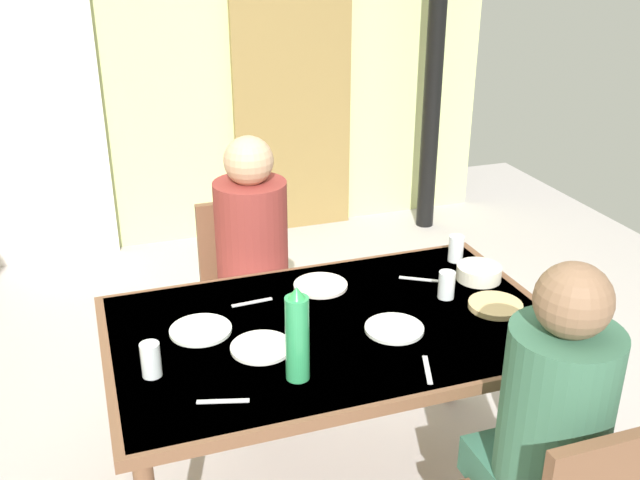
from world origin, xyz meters
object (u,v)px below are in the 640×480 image
object	(u,v)px
person_far_diner	(253,240)
water_bottle_green_near	(297,336)
chair_far_diner	(248,287)
serving_bowl_center	(479,273)
person_near_diner	(553,408)
dining_table	(334,341)

from	to	relation	value
person_far_diner	water_bottle_green_near	size ratio (longest dim) A/B	2.53
chair_far_diner	person_far_diner	bearing A→B (deg)	90.00
chair_far_diner	water_bottle_green_near	xyz separation A→B (m)	(-0.10, -1.07, 0.38)
serving_bowl_center	person_near_diner	bearing A→B (deg)	-107.12
chair_far_diner	water_bottle_green_near	size ratio (longest dim) A/B	2.85
dining_table	chair_far_diner	distance (m)	0.84
chair_far_diner	serving_bowl_center	world-z (taller)	chair_far_diner
dining_table	serving_bowl_center	bearing A→B (deg)	12.51
water_bottle_green_near	person_far_diner	bearing A→B (deg)	84.13
person_near_diner	serving_bowl_center	bearing A→B (deg)	72.88
person_far_diner	serving_bowl_center	world-z (taller)	person_far_diner
person_far_diner	serving_bowl_center	distance (m)	0.92
person_far_diner	serving_bowl_center	bearing A→B (deg)	144.22
dining_table	person_far_diner	distance (m)	0.70
dining_table	serving_bowl_center	distance (m)	0.66
chair_far_diner	serving_bowl_center	xyz separation A→B (m)	(0.75, -0.68, 0.27)
water_bottle_green_near	person_near_diner	bearing A→B (deg)	-35.54
dining_table	person_near_diner	world-z (taller)	person_near_diner
dining_table	chair_far_diner	world-z (taller)	chair_far_diner
person_far_diner	serving_bowl_center	xyz separation A→B (m)	(0.75, -0.54, -0.02)
dining_table	water_bottle_green_near	bearing A→B (deg)	-129.13
person_near_diner	water_bottle_green_near	xyz separation A→B (m)	(-0.59, 0.42, 0.10)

